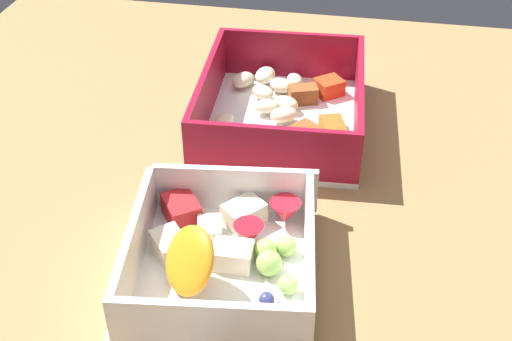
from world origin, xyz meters
The scene contains 3 objects.
table_surface centered at (0.00, 0.00, 1.00)cm, with size 80.00×80.00×2.00cm, color #9E7547.
pasta_container centered at (-12.07, 1.75, 3.76)cm, with size 20.38×16.74×5.78cm.
fruit_bowl centered at (9.16, 0.44, 3.66)cm, with size 16.79×15.35×5.73cm.
Camera 1 is at (45.03, 9.72, 38.71)cm, focal length 47.04 mm.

